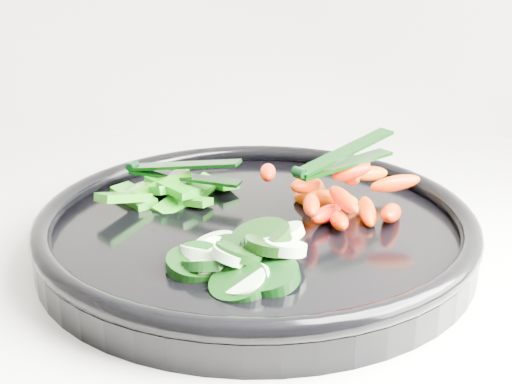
{
  "coord_description": "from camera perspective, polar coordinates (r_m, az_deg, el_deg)",
  "views": [
    {
      "loc": [
        0.73,
        1.08,
        1.2
      ],
      "look_at": [
        0.7,
        1.63,
        0.99
      ],
      "focal_mm": 50.0,
      "sensor_mm": 36.0,
      "label": 1
    }
  ],
  "objects": [
    {
      "name": "cucumber_pile",
      "position": [
        0.54,
        -1.67,
        -5.17
      ],
      "size": [
        0.12,
        0.12,
        0.04
      ],
      "color": "black",
      "rests_on": "veggie_tray"
    },
    {
      "name": "carrot_pile",
      "position": [
        0.63,
        6.61,
        -0.17
      ],
      "size": [
        0.14,
        0.12,
        0.05
      ],
      "color": "#FE6100",
      "rests_on": "veggie_tray"
    },
    {
      "name": "veggie_tray",
      "position": [
        0.61,
        0.0,
        -3.03
      ],
      "size": [
        0.49,
        0.49,
        0.04
      ],
      "color": "black",
      "rests_on": "counter"
    },
    {
      "name": "tong_carrot",
      "position": [
        0.63,
        6.93,
        2.67
      ],
      "size": [
        0.09,
        0.09,
        0.02
      ],
      "color": "black",
      "rests_on": "carrot_pile"
    },
    {
      "name": "pepper_pile",
      "position": [
        0.67,
        -7.02,
        0.07
      ],
      "size": [
        0.12,
        0.12,
        0.04
      ],
      "color": "#0A6B0A",
      "rests_on": "veggie_tray"
    },
    {
      "name": "tong_pepper",
      "position": [
        0.67,
        -6.03,
        1.71
      ],
      "size": [
        0.11,
        0.05,
        0.02
      ],
      "color": "black",
      "rests_on": "pepper_pile"
    }
  ]
}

